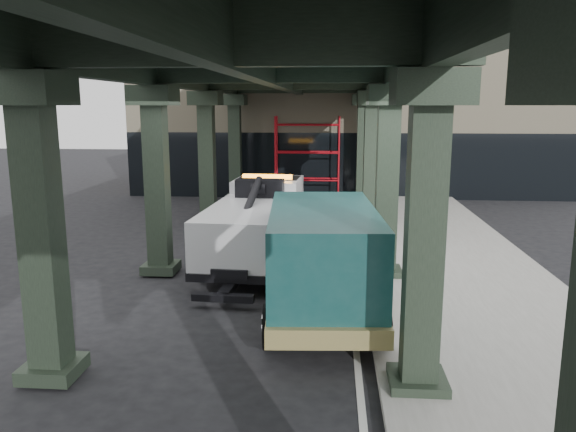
% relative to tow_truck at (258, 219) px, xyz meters
% --- Properties ---
extents(ground, '(90.00, 90.00, 0.00)m').
position_rel_tow_truck_xyz_m(ground, '(0.96, -3.81, -1.19)').
color(ground, black).
rests_on(ground, ground).
extents(sidewalk, '(5.00, 40.00, 0.15)m').
position_rel_tow_truck_xyz_m(sidewalk, '(5.46, -1.81, -1.12)').
color(sidewalk, gray).
rests_on(sidewalk, ground).
extents(lane_stripe, '(0.12, 38.00, 0.01)m').
position_rel_tow_truck_xyz_m(lane_stripe, '(2.66, -1.81, -1.19)').
color(lane_stripe, silver).
rests_on(lane_stripe, ground).
extents(viaduct, '(7.40, 32.00, 6.40)m').
position_rel_tow_truck_xyz_m(viaduct, '(0.56, -1.81, 4.27)').
color(viaduct, black).
rests_on(viaduct, ground).
extents(building, '(22.00, 10.00, 8.00)m').
position_rel_tow_truck_xyz_m(building, '(2.96, 16.19, 2.81)').
color(building, '#C6B793').
rests_on(building, ground).
extents(scaffolding, '(3.08, 0.88, 4.00)m').
position_rel_tow_truck_xyz_m(scaffolding, '(0.96, 10.83, 0.92)').
color(scaffolding, red).
rests_on(scaffolding, ground).
extents(tow_truck, '(2.53, 7.57, 2.45)m').
position_rel_tow_truck_xyz_m(tow_truck, '(0.00, 0.00, 0.00)').
color(tow_truck, black).
rests_on(tow_truck, ground).
extents(towed_van, '(2.71, 6.05, 2.40)m').
position_rel_tow_truck_xyz_m(towed_van, '(1.97, -4.39, 0.10)').
color(towed_van, '#124040').
rests_on(towed_van, ground).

